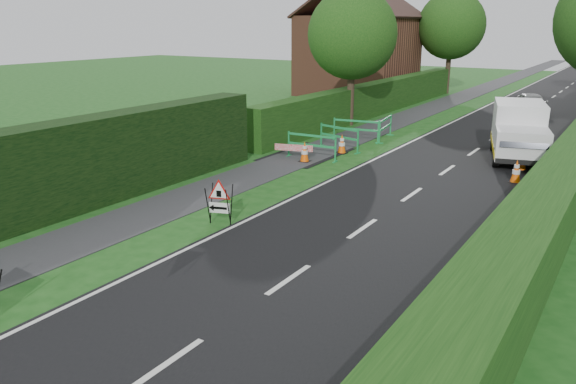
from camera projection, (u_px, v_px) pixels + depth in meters
The scene contains 21 objects.
ground at pixel (164, 270), 11.92m from camera, with size 120.00×120.00×0.00m, color #174A15.
road_surface at pixel (551, 98), 38.88m from camera, with size 6.00×90.00×0.02m, color black.
footpath at pixel (471, 93), 41.71m from camera, with size 2.00×90.00×0.02m, color #2D2D30.
hedge_west_near at pixel (24, 226), 14.50m from camera, with size 1.10×18.00×2.50m, color black.
hedge_west_far at pixel (374, 114), 32.25m from camera, with size 1.00×24.00×1.80m, color #14380F.
house_west at pixel (358, 54), 40.44m from camera, with size 7.50×7.40×7.88m.
tree_nw at pixel (352, 34), 27.52m from camera, with size 4.40×4.40×6.70m.
tree_fw at pixel (451, 26), 40.33m from camera, with size 4.80×4.80×7.24m.
triangle_sign at pixel (218, 198), 14.39m from camera, with size 0.89×0.89×1.03m.
works_van at pixel (519, 130), 21.36m from camera, with size 2.90×4.89×2.10m.
traffic_cone_0 at pixel (516, 171), 18.28m from camera, with size 0.38×0.38×0.79m.
traffic_cone_1 at pixel (522, 160), 19.85m from camera, with size 0.38×0.38×0.79m.
traffic_cone_2 at pixel (530, 148), 21.64m from camera, with size 0.38×0.38×0.79m.
traffic_cone_3 at pixel (305, 152), 21.04m from camera, with size 0.38×0.38×0.79m.
traffic_cone_4 at pixel (342, 144), 22.44m from camera, with size 0.38×0.38×0.79m.
ped_barrier_0 at pixel (312, 143), 21.41m from camera, with size 2.08×0.47×1.00m.
ped_barrier_1 at pixel (339, 135), 23.00m from camera, with size 2.08×0.84×1.00m.
ped_barrier_2 at pixel (356, 128), 24.59m from camera, with size 2.09×0.69×1.00m.
ped_barrier_3 at pixel (386, 125), 25.11m from camera, with size 0.66×2.09×1.00m.
redwhite_plank at pixel (294, 159), 21.59m from camera, with size 1.50×0.04×0.25m, color red.
hatchback_car at pixel (532, 104), 32.04m from camera, with size 1.42×3.53×1.20m, color silver.
Camera 1 is at (8.10, -7.80, 5.04)m, focal length 35.00 mm.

